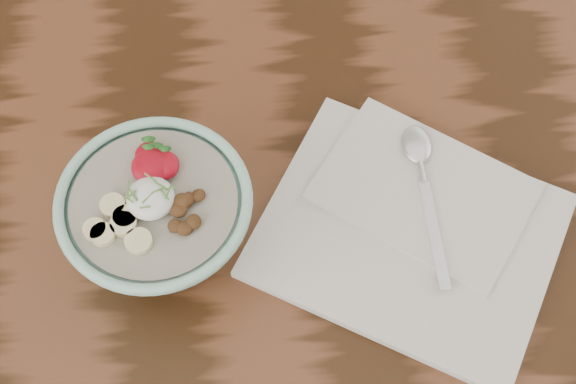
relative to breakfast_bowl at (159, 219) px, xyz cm
name	(u,v)px	position (x,y,z in cm)	size (l,w,h in cm)	color
table	(357,345)	(19.11, -9.40, -15.52)	(160.00, 90.00, 75.00)	#311B0C
breakfast_bowl	(159,219)	(0.00, 0.00, 0.00)	(18.38, 18.38, 12.03)	#9BD1BD
napkin	(412,226)	(25.24, -0.42, -5.48)	(36.89, 34.93, 1.78)	silver
spoon	(421,166)	(27.02, 5.72, -4.03)	(3.23, 18.96, 0.99)	silver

